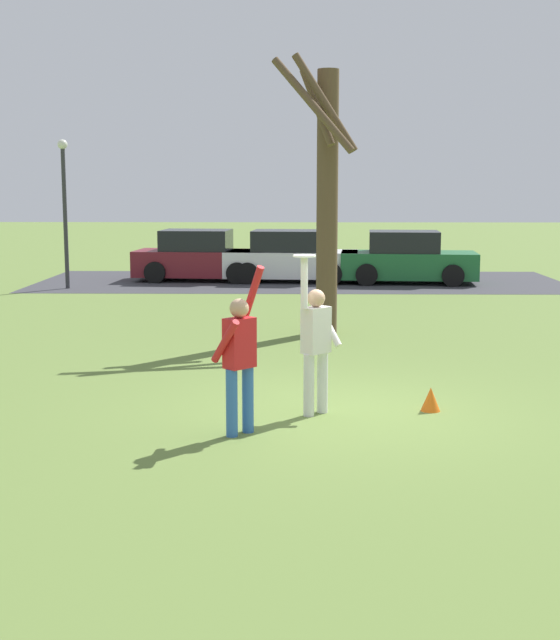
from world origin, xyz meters
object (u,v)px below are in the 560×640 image
object	(u,v)px
lamppost_by_lot	(64,199)
bare_tree_tall	(326,192)
parked_car_green	(407,259)
parked_car_maroon	(200,257)
parked_car_white	(290,258)
person_defender	(240,354)
frisbee_disc	(304,256)
person_catcher	(316,340)
field_cone_orange	(431,399)

from	to	relation	value
lamppost_by_lot	bare_tree_tall	bearing A→B (deg)	-46.41
parked_car_green	lamppost_by_lot	size ratio (longest dim) A/B	0.99
parked_car_maroon	parked_car_white	xyz separation A→B (m)	(2.85, -0.24, 0.00)
person_defender	frisbee_disc	xyz separation A→B (m)	(0.77, 0.79, 1.11)
bare_tree_tall	person_catcher	bearing A→B (deg)	-92.95
person_catcher	lamppost_by_lot	distance (m)	15.68
parked_car_green	bare_tree_tall	world-z (taller)	bare_tree_tall
frisbee_disc	bare_tree_tall	size ratio (longest dim) A/B	0.05
person_catcher	parked_car_maroon	size ratio (longest dim) A/B	0.49
person_catcher	parked_car_maroon	distance (m)	16.58
person_defender	lamppost_by_lot	world-z (taller)	lamppost_by_lot
parked_car_white	bare_tree_tall	xyz separation A→B (m)	(0.77, -9.64, 2.12)
parked_car_white	person_catcher	bearing A→B (deg)	-83.93
parked_car_white	bare_tree_tall	world-z (taller)	bare_tree_tall
lamppost_by_lot	field_cone_orange	bearing A→B (deg)	-58.49
person_catcher	parked_car_white	bearing A→B (deg)	-134.07
frisbee_disc	parked_car_white	distance (m)	16.23
person_catcher	person_defender	size ratio (longest dim) A/B	1.02
bare_tree_tall	parked_car_white	bearing A→B (deg)	94.58
frisbee_disc	parked_car_maroon	xyz separation A→B (m)	(-3.14, 16.41, -1.37)
person_defender	frisbee_disc	distance (m)	1.57
person_catcher	field_cone_orange	xyz separation A→B (m)	(1.53, 0.20, -0.82)
lamppost_by_lot	person_catcher	bearing A→B (deg)	-63.68
person_defender	field_cone_orange	bearing A→B (deg)	-20.69
person_catcher	parked_car_maroon	world-z (taller)	person_catcher
person_catcher	person_defender	distance (m)	1.33
frisbee_disc	lamppost_by_lot	size ratio (longest dim) A/B	0.07
parked_car_green	field_cone_orange	size ratio (longest dim) A/B	13.21
person_defender	parked_car_maroon	xyz separation A→B (m)	(-2.37, 17.20, -0.25)
frisbee_disc	lamppost_by_lot	xyz separation A→B (m)	(-6.76, 14.14, 0.49)
person_defender	parked_car_white	distance (m)	16.97
bare_tree_tall	field_cone_orange	world-z (taller)	bare_tree_tall
parked_car_white	field_cone_orange	world-z (taller)	parked_car_white
parked_car_maroon	parked_car_white	world-z (taller)	same
parked_car_white	bare_tree_tall	distance (m)	9.90
bare_tree_tall	lamppost_by_lot	bearing A→B (deg)	133.59
parked_car_maroon	person_catcher	bearing A→B (deg)	-74.05
frisbee_disc	field_cone_orange	xyz separation A→B (m)	(1.69, 0.36, -1.93)
parked_car_maroon	lamppost_by_lot	distance (m)	4.66
parked_car_maroon	lamppost_by_lot	size ratio (longest dim) A/B	0.99
frisbee_disc	parked_car_white	world-z (taller)	frisbee_disc
person_defender	field_cone_orange	distance (m)	2.84
parked_car_green	bare_tree_tall	distance (m)	9.92
parked_car_maroon	parked_car_green	bearing A→B (deg)	-0.89
person_catcher	lamppost_by_lot	bearing A→B (deg)	-109.34
frisbee_disc	parked_car_green	size ratio (longest dim) A/B	0.07
parked_car_white	person_defender	bearing A→B (deg)	-87.16
frisbee_disc	parked_car_maroon	world-z (taller)	frisbee_disc
parked_car_green	lamppost_by_lot	bearing A→B (deg)	-166.12
person_catcher	parked_car_green	xyz separation A→B (m)	(3.14, 15.64, -0.25)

